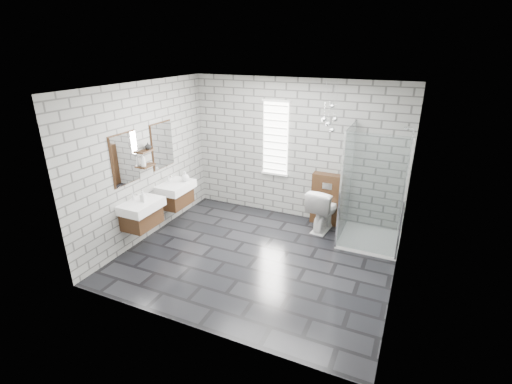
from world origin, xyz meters
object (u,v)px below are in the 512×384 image
Objects in this scene: shower_enclosure at (365,217)px; cistern_panel at (327,199)px; vanity_left at (140,206)px; toilet at (324,208)px; vanity_right at (174,187)px.

cistern_panel is at bearing 146.58° from shower_enclosure.
toilet is at bearing 36.34° from vanity_left.
vanity_left and vanity_right have the same top height.
shower_enclosure is 2.48× the size of toilet.
shower_enclosure is 0.83m from toilet.
vanity_right is 1.92× the size of toilet.
cistern_panel is (2.62, 1.23, -0.26)m from vanity_right.
toilet is at bearing 161.18° from shower_enclosure.
cistern_panel reaches higher than toilet.
toilet is (0.00, -0.25, -0.09)m from cistern_panel.
vanity_left is at bearing 43.23° from toilet.
vanity_left is 1.57× the size of cistern_panel.
cistern_panel is 0.27m from toilet.
vanity_right is (0.00, 0.95, 0.00)m from vanity_left.
vanity_right is at bearing -168.22° from shower_enclosure.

